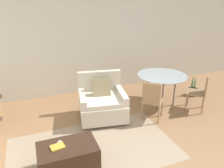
# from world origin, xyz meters

# --- Properties ---
(wall_back) EXTENTS (12.00, 0.06, 2.75)m
(wall_back) POSITION_xyz_m (0.00, 3.52, 1.38)
(wall_back) COLOR beige
(wall_back) RESTS_ON ground_plane
(area_rug) EXTENTS (2.92, 1.71, 0.01)m
(area_rug) POSITION_xyz_m (-0.60, 0.88, 0.00)
(area_rug) COLOR gray
(area_rug) RESTS_ON ground_plane
(armchair) EXTENTS (1.13, 1.09, 0.98)m
(armchair) POSITION_xyz_m (-0.08, 1.89, 0.36)
(armchair) COLOR beige
(armchair) RESTS_ON ground_plane
(ottoman) EXTENTS (0.89, 0.55, 0.45)m
(ottoman) POSITION_xyz_m (-1.10, 0.52, 0.24)
(ottoman) COLOR #382319
(ottoman) RESTS_ON ground_plane
(book_stack) EXTENTS (0.22, 0.18, 0.02)m
(book_stack) POSITION_xyz_m (-1.24, 0.54, 0.46)
(book_stack) COLOR gold
(book_stack) RESTS_ON ottoman
(tv_remote_primary) EXTENTS (0.11, 0.13, 0.01)m
(tv_remote_primary) POSITION_xyz_m (-1.22, 0.63, 0.46)
(tv_remote_primary) COLOR #B7B7BC
(tv_remote_primary) RESTS_ON ottoman
(dining_table) EXTENTS (1.21, 1.21, 0.76)m
(dining_table) POSITION_xyz_m (1.53, 2.03, 0.69)
(dining_table) COLOR #99A8AD
(dining_table) RESTS_ON ground_plane
(dining_chair_near_left) EXTENTS (0.59, 0.59, 0.90)m
(dining_chair_near_left) POSITION_xyz_m (0.88, 1.38, 0.52)
(dining_chair_near_left) COLOR #93704C
(dining_chair_near_left) RESTS_ON ground_plane
(dining_chair_near_right) EXTENTS (0.59, 0.59, 0.90)m
(dining_chair_near_right) POSITION_xyz_m (2.18, 1.38, 0.52)
(dining_chair_near_right) COLOR #93704C
(dining_chair_near_right) RESTS_ON ground_plane
(potted_plant_small) EXTENTS (0.26, 0.26, 0.61)m
(potted_plant_small) POSITION_xyz_m (2.65, 2.13, 0.15)
(potted_plant_small) COLOR #333338
(potted_plant_small) RESTS_ON ground_plane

